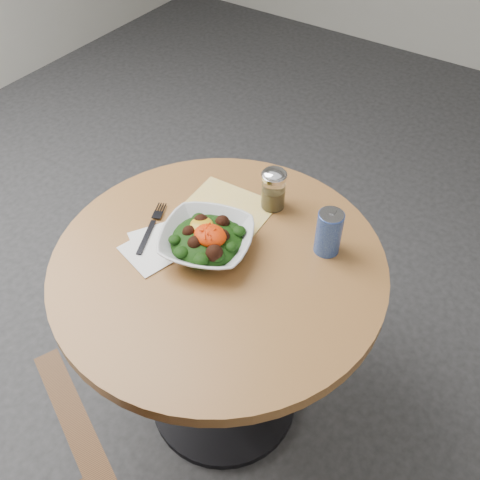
{
  "coord_description": "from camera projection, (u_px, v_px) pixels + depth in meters",
  "views": [
    {
      "loc": [
        0.59,
        -0.76,
        1.8
      ],
      "look_at": [
        0.04,
        0.04,
        0.81
      ],
      "focal_mm": 40.0,
      "sensor_mm": 36.0,
      "label": 1
    }
  ],
  "objects": [
    {
      "name": "table",
      "position": [
        220.0,
        305.0,
        1.56
      ],
      "size": [
        0.9,
        0.9,
        0.75
      ],
      "color": "black",
      "rests_on": "ground"
    },
    {
      "name": "cloth_napkin",
      "position": [
        225.0,
        211.0,
        1.56
      ],
      "size": [
        0.26,
        0.24,
        0.0
      ],
      "primitive_type": "cube",
      "rotation": [
        0.0,
        0.0,
        0.05
      ],
      "color": "yellow",
      "rests_on": "table"
    },
    {
      "name": "beverage_can",
      "position": [
        329.0,
        232.0,
        1.4
      ],
      "size": [
        0.07,
        0.07,
        0.13
      ],
      "color": "navy",
      "rests_on": "table"
    },
    {
      "name": "fork",
      "position": [
        152.0,
        226.0,
        1.51
      ],
      "size": [
        0.1,
        0.2,
        0.0
      ],
      "color": "black",
      "rests_on": "table"
    },
    {
      "name": "ground",
      "position": [
        224.0,
        398.0,
        1.96
      ],
      "size": [
        6.0,
        6.0,
        0.0
      ],
      "primitive_type": "plane",
      "color": "#2A292C",
      "rests_on": "ground"
    },
    {
      "name": "spice_shaker",
      "position": [
        273.0,
        189.0,
        1.53
      ],
      "size": [
        0.07,
        0.07,
        0.13
      ],
      "color": "silver",
      "rests_on": "table"
    },
    {
      "name": "paper_napkins",
      "position": [
        156.0,
        246.0,
        1.46
      ],
      "size": [
        0.2,
        0.22,
        0.0
      ],
      "color": "white",
      "rests_on": "table"
    },
    {
      "name": "salad_bowl",
      "position": [
        207.0,
        240.0,
        1.43
      ],
      "size": [
        0.31,
        0.31,
        0.09
      ],
      "color": "silver",
      "rests_on": "table"
    }
  ]
}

